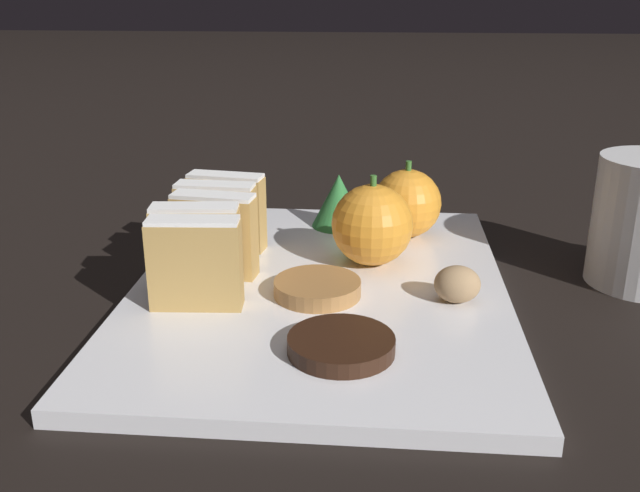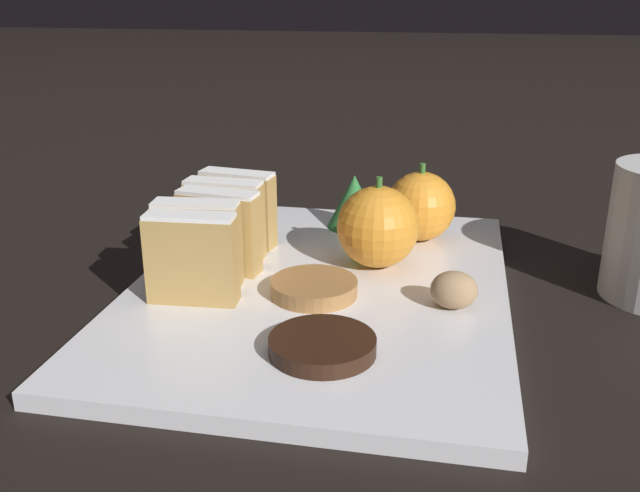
{
  "view_description": "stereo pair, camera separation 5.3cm",
  "coord_description": "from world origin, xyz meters",
  "px_view_note": "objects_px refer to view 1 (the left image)",
  "views": [
    {
      "loc": [
        0.04,
        -0.5,
        0.23
      ],
      "look_at": [
        0.0,
        0.0,
        0.04
      ],
      "focal_mm": 40.0,
      "sensor_mm": 36.0,
      "label": 1
    },
    {
      "loc": [
        0.1,
        -0.49,
        0.23
      ],
      "look_at": [
        0.0,
        0.0,
        0.04
      ],
      "focal_mm": 40.0,
      "sensor_mm": 36.0,
      "label": 2
    }
  ],
  "objects_px": {
    "orange_near": "(407,203)",
    "chocolate_cookie": "(341,345)",
    "walnut": "(457,284)",
    "orange_far": "(372,225)"
  },
  "relations": [
    {
      "from": "chocolate_cookie",
      "to": "orange_far",
      "type": "bearing_deg",
      "value": 84.0
    },
    {
      "from": "orange_near",
      "to": "orange_far",
      "type": "relative_size",
      "value": 0.94
    },
    {
      "from": "walnut",
      "to": "chocolate_cookie",
      "type": "distance_m",
      "value": 0.11
    },
    {
      "from": "orange_near",
      "to": "walnut",
      "type": "xyz_separation_m",
      "value": [
        0.03,
        -0.14,
        -0.02
      ]
    },
    {
      "from": "orange_near",
      "to": "orange_far",
      "type": "distance_m",
      "value": 0.08
    },
    {
      "from": "orange_far",
      "to": "chocolate_cookie",
      "type": "bearing_deg",
      "value": -96.0
    },
    {
      "from": "orange_near",
      "to": "walnut",
      "type": "bearing_deg",
      "value": -76.84
    },
    {
      "from": "orange_near",
      "to": "walnut",
      "type": "height_order",
      "value": "orange_near"
    },
    {
      "from": "orange_far",
      "to": "walnut",
      "type": "xyz_separation_m",
      "value": [
        0.06,
        -0.07,
        -0.02
      ]
    },
    {
      "from": "orange_near",
      "to": "chocolate_cookie",
      "type": "height_order",
      "value": "orange_near"
    }
  ]
}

